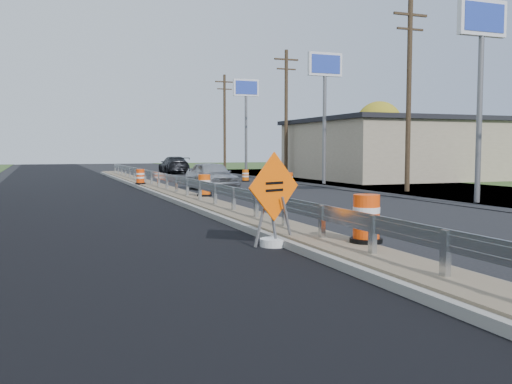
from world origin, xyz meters
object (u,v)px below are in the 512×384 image
object	(u,v)px
barrel_median_near	(366,220)
car_dark_far	(174,165)
caution_sign	(274,223)
barrel_shoulder_far	(203,170)
car_silver	(212,176)
barrel_shoulder_near	(288,181)
barrel_shoulder_mid	(246,176)
barrel_median_far	(140,177)
barrel_median_mid	(204,186)

from	to	relation	value
barrel_median_near	car_dark_far	size ratio (longest dim) A/B	0.19
caution_sign	barrel_shoulder_far	distance (m)	35.43
car_silver	barrel_shoulder_near	bearing A→B (deg)	-4.92
barrel_shoulder_far	car_dark_far	bearing A→B (deg)	119.21
caution_sign	barrel_shoulder_near	distance (m)	18.68
barrel_shoulder_near	barrel_shoulder_mid	size ratio (longest dim) A/B	1.10
barrel_median_far	barrel_shoulder_far	world-z (taller)	barrel_median_far
barrel_shoulder_near	barrel_shoulder_mid	bearing A→B (deg)	90.00
barrel_shoulder_mid	barrel_median_far	bearing A→B (deg)	-151.75
barrel_shoulder_far	car_dark_far	xyz separation A→B (m)	(-1.77, 3.16, 0.32)
caution_sign	barrel_median_near	size ratio (longest dim) A/B	2.11
car_dark_far	car_silver	bearing A→B (deg)	84.65
barrel_shoulder_far	car_silver	distance (m)	18.05
barrel_median_far	barrel_median_near	bearing A→B (deg)	-87.03
caution_sign	barrel_median_near	distance (m)	2.04
caution_sign	barrel_shoulder_mid	distance (m)	25.13
barrel_median_mid	car_silver	size ratio (longest dim) A/B	0.20
barrel_shoulder_near	car_silver	xyz separation A→B (m)	(-4.32, 0.09, 0.34)
barrel_median_near	barrel_median_far	world-z (taller)	barrel_median_near
barrel_median_mid	barrel_shoulder_near	world-z (taller)	barrel_median_mid
barrel_median_mid	barrel_shoulder_near	distance (m)	8.89
barrel_median_far	car_silver	distance (m)	4.27
car_silver	car_dark_far	bearing A→B (deg)	79.03
caution_sign	car_dark_far	bearing A→B (deg)	57.43
caution_sign	barrel_median_far	distance (m)	19.80
barrel_median_near	car_silver	size ratio (longest dim) A/B	0.22
barrel_median_far	barrel_shoulder_far	size ratio (longest dim) A/B	0.93
caution_sign	car_dark_far	world-z (taller)	caution_sign
barrel_median_mid	barrel_median_far	xyz separation A→B (m)	(-1.10, 8.98, -0.03)
barrel_shoulder_far	car_silver	xyz separation A→B (m)	(-4.39, -17.50, 0.33)
barrel_shoulder_mid	barrel_shoulder_near	bearing A→B (deg)	-90.00
barrel_median_far	barrel_shoulder_near	size ratio (longest dim) A/B	0.95
barrel_median_mid	barrel_shoulder_mid	distance (m)	14.55
barrel_median_far	barrel_shoulder_far	bearing A→B (deg)	62.62
barrel_median_mid	caution_sign	bearing A→B (deg)	-97.63
car_dark_far	barrel_shoulder_far	bearing A→B (deg)	121.10
barrel_shoulder_mid	car_silver	world-z (taller)	car_silver
barrel_median_far	caution_sign	bearing A→B (deg)	-91.01
barrel_median_near	barrel_median_mid	size ratio (longest dim) A/B	1.12
barrel_median_mid	barrel_shoulder_mid	world-z (taller)	barrel_median_mid
caution_sign	barrel_median_far	xyz separation A→B (m)	(0.35, 19.80, 0.09)
barrel_shoulder_mid	car_dark_far	distance (m)	13.93
barrel_median_mid	car_silver	distance (m)	6.55
barrel_median_near	barrel_shoulder_mid	size ratio (longest dim) A/B	1.26
barrel_median_near	car_silver	xyz separation A→B (m)	(2.13, 18.44, 0.05)
barrel_median_far	barrel_shoulder_mid	distance (m)	8.57
barrel_shoulder_far	car_dark_far	size ratio (longest dim) A/B	0.17
barrel_median_near	barrel_shoulder_near	world-z (taller)	barrel_median_near
barrel_shoulder_far	car_silver	bearing A→B (deg)	-104.09
barrel_shoulder_far	barrel_shoulder_mid	bearing A→B (deg)	-90.39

